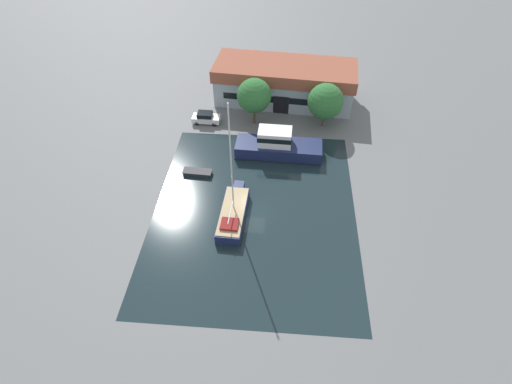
% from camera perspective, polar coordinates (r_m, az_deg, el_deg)
% --- Properties ---
extents(ground_plane, '(440.00, 440.00, 0.00)m').
position_cam_1_polar(ground_plane, '(47.55, -0.21, -2.76)').
color(ground_plane, slate).
extents(water_canal, '(23.82, 30.11, 0.01)m').
position_cam_1_polar(water_canal, '(47.55, -0.21, -2.75)').
color(water_canal, '#19282D').
rests_on(water_canal, ground).
extents(warehouse_building, '(22.62, 10.42, 6.08)m').
position_cam_1_polar(warehouse_building, '(65.85, 4.10, 15.34)').
color(warehouse_building, '#99A8B2').
rests_on(warehouse_building, ground).
extents(quay_tree_near_building, '(4.99, 4.99, 7.16)m').
position_cam_1_polar(quay_tree_near_building, '(59.09, -0.27, 13.58)').
color(quay_tree_near_building, brown).
rests_on(quay_tree_near_building, ground).
extents(quay_tree_by_water, '(5.16, 5.16, 6.81)m').
position_cam_1_polar(quay_tree_by_water, '(59.43, 9.89, 12.62)').
color(quay_tree_by_water, brown).
rests_on(quay_tree_by_water, ground).
extents(parked_car, '(4.21, 1.94, 1.73)m').
position_cam_1_polar(parked_car, '(61.65, -7.16, 10.49)').
color(parked_car, silver).
rests_on(parked_car, ground).
extents(sailboat_moored, '(3.13, 9.32, 15.14)m').
position_cam_1_polar(sailboat_moored, '(46.38, -3.27, -2.97)').
color(sailboat_moored, '#19234C').
rests_on(sailboat_moored, water_canal).
extents(motor_cruiser, '(11.95, 4.23, 3.96)m').
position_cam_1_polar(motor_cruiser, '(54.72, 3.10, 6.62)').
color(motor_cruiser, '#19234C').
rests_on(motor_cruiser, water_canal).
extents(small_dinghy, '(3.83, 1.55, 0.57)m').
position_cam_1_polar(small_dinghy, '(52.67, -8.36, 2.78)').
color(small_dinghy, '#23282D').
rests_on(small_dinghy, water_canal).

